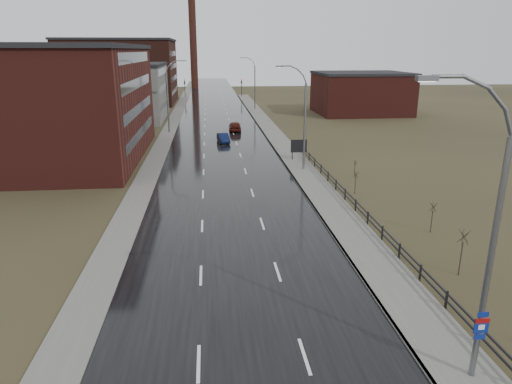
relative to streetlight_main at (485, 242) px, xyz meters
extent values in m
cube|color=black|center=(-8.47, 58.00, -6.03)|extent=(14.00, 300.00, 0.06)
cube|color=#595651|center=(0.13, 33.00, -5.97)|extent=(3.20, 180.00, 0.18)
cube|color=slate|center=(-1.39, 33.00, -5.97)|extent=(0.16, 180.00, 0.18)
cube|color=#595651|center=(-16.67, 58.00, -6.00)|extent=(2.40, 260.00, 0.12)
cube|color=#471914|center=(-29.47, 43.00, 0.44)|extent=(22.00, 28.00, 13.00)
cube|color=black|center=(-29.47, 43.00, 7.19)|extent=(22.44, 28.56, 0.50)
cube|color=black|center=(-18.49, 43.00, -3.06)|extent=(0.06, 22.40, 1.20)
cube|color=black|center=(-18.49, 43.00, -0.06)|extent=(0.06, 22.40, 1.20)
cube|color=black|center=(-18.49, 43.00, 2.94)|extent=(0.06, 22.40, 1.20)
cube|color=black|center=(-18.49, 43.00, 5.94)|extent=(0.06, 22.40, 1.20)
cube|color=slate|center=(-26.47, 76.00, -1.06)|extent=(16.00, 20.00, 10.00)
cube|color=black|center=(-26.47, 76.00, 4.19)|extent=(16.32, 20.40, 0.50)
cube|color=black|center=(-18.49, 76.00, -3.06)|extent=(0.06, 16.00, 1.20)
cube|color=black|center=(-18.49, 76.00, -0.06)|extent=(0.06, 16.00, 1.20)
cube|color=black|center=(-18.49, 76.00, 2.94)|extent=(0.06, 16.00, 1.20)
cube|color=#331611|center=(-31.47, 106.00, 1.44)|extent=(26.00, 24.00, 15.00)
cube|color=black|center=(-31.47, 106.00, 9.19)|extent=(26.52, 24.48, 0.50)
cube|color=black|center=(-18.49, 106.00, -3.06)|extent=(0.06, 19.20, 1.20)
cube|color=black|center=(-18.49, 106.00, -0.06)|extent=(0.06, 19.20, 1.20)
cube|color=black|center=(-18.49, 106.00, 2.94)|extent=(0.06, 19.20, 1.20)
cube|color=black|center=(-18.49, 106.00, 5.94)|extent=(0.06, 19.20, 1.20)
cube|color=#471914|center=(21.83, 80.00, -2.06)|extent=(18.00, 16.00, 8.00)
cube|color=black|center=(21.83, 80.00, 2.19)|extent=(18.36, 16.32, 0.50)
cylinder|color=#331611|center=(-14.47, 148.00, 8.94)|extent=(2.40, 2.40, 30.00)
cylinder|color=slate|center=(0.33, 0.00, -1.06)|extent=(0.24, 0.24, 10.00)
cylinder|color=slate|center=(0.14, 0.00, 4.40)|extent=(0.57, 0.14, 1.12)
cylinder|color=slate|center=(-0.41, 0.00, 5.22)|extent=(0.91, 0.14, 0.91)
cylinder|color=slate|center=(-1.22, 0.00, 5.76)|extent=(1.12, 0.14, 0.57)
cylinder|color=slate|center=(-2.19, 0.00, 5.95)|extent=(1.15, 0.14, 0.14)
cube|color=slate|center=(-2.94, 0.00, 5.90)|extent=(0.70, 0.28, 0.18)
cube|color=silver|center=(-2.94, 0.00, 5.80)|extent=(0.50, 0.20, 0.04)
cube|color=navy|center=(0.33, -0.12, -3.01)|extent=(0.45, 0.04, 0.22)
cube|color=navy|center=(0.33, -0.12, -3.51)|extent=(0.60, 0.04, 0.65)
cube|color=maroon|center=(0.33, -0.13, -3.28)|extent=(0.60, 0.04, 0.20)
cube|color=navy|center=(0.33, -0.12, -4.01)|extent=(0.45, 0.04, 0.22)
cube|color=silver|center=(0.33, -0.14, -3.56)|extent=(0.26, 0.02, 0.22)
cylinder|color=slate|center=(0.33, 34.00, -1.31)|extent=(0.24, 0.24, 9.50)
cylinder|color=slate|center=(0.16, 34.00, 3.84)|extent=(0.51, 0.14, 0.98)
cylinder|color=slate|center=(-0.32, 34.00, 4.56)|extent=(0.81, 0.14, 0.81)
cylinder|color=slate|center=(-1.03, 34.00, 5.04)|extent=(0.98, 0.14, 0.51)
cylinder|color=slate|center=(-1.87, 34.00, 5.20)|extent=(1.01, 0.14, 0.14)
cube|color=slate|center=(-2.56, 34.00, 5.15)|extent=(0.70, 0.28, 0.18)
cube|color=silver|center=(-2.56, 34.00, 5.05)|extent=(0.50, 0.20, 0.04)
cylinder|color=slate|center=(-16.47, 60.00, -1.31)|extent=(0.24, 0.24, 9.50)
cylinder|color=slate|center=(-16.30, 60.00, 3.84)|extent=(0.51, 0.14, 0.98)
cylinder|color=slate|center=(-15.83, 60.00, 4.56)|extent=(0.81, 0.14, 0.81)
cylinder|color=slate|center=(-15.11, 60.00, 5.04)|extent=(0.98, 0.14, 0.51)
cylinder|color=slate|center=(-14.27, 60.00, 5.20)|extent=(1.01, 0.14, 0.14)
cube|color=slate|center=(-13.59, 60.00, 5.15)|extent=(0.70, 0.28, 0.18)
cube|color=silver|center=(-13.59, 60.00, 5.05)|extent=(0.50, 0.20, 0.04)
cylinder|color=slate|center=(0.33, 88.00, -1.31)|extent=(0.24, 0.24, 9.50)
cylinder|color=slate|center=(0.16, 88.00, 3.84)|extent=(0.51, 0.14, 0.98)
cylinder|color=slate|center=(-0.32, 88.00, 4.56)|extent=(0.81, 0.14, 0.81)
cylinder|color=slate|center=(-1.03, 88.00, 5.04)|extent=(0.98, 0.14, 0.51)
cylinder|color=slate|center=(-1.87, 88.00, 5.20)|extent=(1.01, 0.14, 0.14)
cube|color=slate|center=(-2.56, 88.00, 5.15)|extent=(0.70, 0.28, 0.18)
cube|color=silver|center=(-2.56, 88.00, 5.05)|extent=(0.50, 0.20, 0.04)
cube|color=black|center=(1.83, 2.00, -5.51)|extent=(0.10, 0.10, 1.10)
cube|color=black|center=(1.83, 5.00, -5.51)|extent=(0.10, 0.10, 1.10)
cube|color=black|center=(1.83, 8.00, -5.51)|extent=(0.10, 0.10, 1.10)
cube|color=black|center=(1.83, 11.00, -5.51)|extent=(0.10, 0.10, 1.10)
cube|color=black|center=(1.83, 14.00, -5.51)|extent=(0.10, 0.10, 1.10)
cube|color=black|center=(1.83, 17.00, -5.51)|extent=(0.10, 0.10, 1.10)
cube|color=black|center=(1.83, 20.00, -5.51)|extent=(0.10, 0.10, 1.10)
cube|color=black|center=(1.83, 23.00, -5.51)|extent=(0.10, 0.10, 1.10)
cube|color=black|center=(1.83, 26.00, -5.51)|extent=(0.10, 0.10, 1.10)
cube|color=black|center=(1.83, 29.00, -5.51)|extent=(0.10, 0.10, 1.10)
cube|color=black|center=(1.83, 32.00, -5.51)|extent=(0.10, 0.10, 1.10)
cube|color=black|center=(1.83, 35.00, -5.51)|extent=(0.10, 0.10, 1.10)
cube|color=black|center=(1.83, 38.00, -5.51)|extent=(0.10, 0.10, 1.10)
cube|color=black|center=(1.83, 41.00, -5.51)|extent=(0.10, 0.10, 1.10)
cube|color=black|center=(1.83, 16.50, -5.11)|extent=(0.08, 53.00, 0.10)
cube|color=black|center=(1.83, 16.50, -5.51)|extent=(0.08, 53.00, 0.10)
cylinder|color=#382D23|center=(4.52, 8.57, -4.99)|extent=(0.08, 0.08, 2.14)
cylinder|color=#382D23|center=(4.57, 8.57, -3.59)|extent=(0.04, 0.72, 0.84)
cylinder|color=#382D23|center=(4.54, 8.62, -3.59)|extent=(0.68, 0.27, 0.85)
cylinder|color=#382D23|center=(4.48, 8.60, -3.59)|extent=(0.40, 0.61, 0.86)
cylinder|color=#382D23|center=(4.48, 8.54, -3.59)|extent=(0.40, 0.61, 0.86)
cylinder|color=#382D23|center=(4.54, 8.52, -3.59)|extent=(0.68, 0.27, 0.85)
cylinder|color=#382D23|center=(5.97, 15.14, -5.21)|extent=(0.08, 0.08, 1.70)
cylinder|color=#382D23|center=(6.02, 15.14, -4.11)|extent=(0.04, 0.57, 0.67)
cylinder|color=#382D23|center=(5.99, 15.19, -4.11)|extent=(0.54, 0.22, 0.68)
cylinder|color=#382D23|center=(5.93, 15.17, -4.11)|extent=(0.33, 0.49, 0.69)
cylinder|color=#382D23|center=(5.93, 15.11, -4.11)|extent=(0.33, 0.49, 0.69)
cylinder|color=#382D23|center=(5.99, 15.09, -4.11)|extent=(0.54, 0.22, 0.68)
cylinder|color=#382D23|center=(3.37, 24.99, -5.28)|extent=(0.08, 0.08, 1.57)
cylinder|color=#382D23|center=(3.42, 24.99, -4.26)|extent=(0.04, 0.53, 0.62)
cylinder|color=#382D23|center=(3.38, 25.04, -4.26)|extent=(0.51, 0.20, 0.63)
cylinder|color=#382D23|center=(3.33, 25.02, -4.26)|extent=(0.30, 0.45, 0.64)
cylinder|color=#382D23|center=(3.33, 24.96, -4.26)|extent=(0.30, 0.45, 0.64)
cylinder|color=#382D23|center=(3.38, 24.94, -4.26)|extent=(0.51, 0.20, 0.63)
cylinder|color=#382D23|center=(5.36, 31.36, -5.47)|extent=(0.08, 0.08, 1.18)
cylinder|color=#382D23|center=(5.41, 31.36, -4.70)|extent=(0.04, 0.41, 0.48)
cylinder|color=#382D23|center=(5.38, 31.40, -4.70)|extent=(0.39, 0.16, 0.48)
cylinder|color=#382D23|center=(5.32, 31.38, -4.70)|extent=(0.24, 0.35, 0.49)
cylinder|color=#382D23|center=(5.32, 31.33, -4.70)|extent=(0.24, 0.35, 0.49)
cylinder|color=#382D23|center=(5.38, 31.31, -4.70)|extent=(0.39, 0.16, 0.48)
cube|color=black|center=(-0.12, 38.56, -5.16)|extent=(0.10, 0.10, 1.80)
cube|color=black|center=(1.37, 38.56, -5.16)|extent=(0.10, 0.10, 1.80)
cube|color=silver|center=(0.63, 38.51, -4.23)|extent=(1.86, 0.08, 1.46)
cube|color=black|center=(0.63, 38.46, -4.23)|extent=(1.96, 0.04, 1.56)
cylinder|color=black|center=(-16.47, 118.00, -3.46)|extent=(0.16, 0.16, 5.20)
imported|color=black|center=(-16.47, 118.00, -1.31)|extent=(0.58, 2.73, 1.10)
sphere|color=#FF190C|center=(-16.47, 117.85, -1.01)|extent=(0.18, 0.18, 0.18)
cylinder|color=black|center=(-0.47, 118.00, -3.46)|extent=(0.16, 0.16, 5.20)
imported|color=black|center=(-0.47, 118.00, -1.31)|extent=(0.58, 2.73, 1.10)
sphere|color=#FF190C|center=(-0.47, 117.85, -1.01)|extent=(0.18, 0.18, 0.18)
imported|color=#0B153B|center=(-8.03, 50.60, -5.39)|extent=(1.91, 4.20, 1.34)
imported|color=#43120B|center=(-5.77, 60.20, -5.24)|extent=(2.04, 4.83, 1.63)
camera|label=1|loc=(-10.02, -14.54, 6.77)|focal=32.00mm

